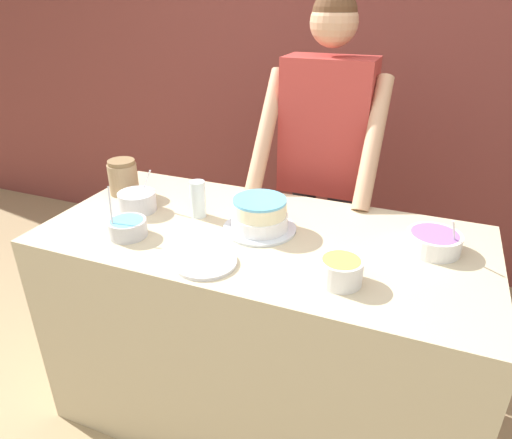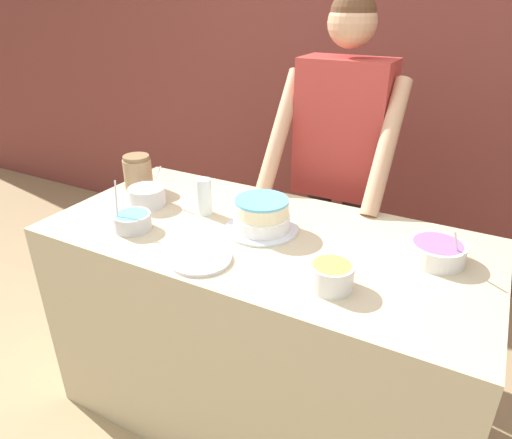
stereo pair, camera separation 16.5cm
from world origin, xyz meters
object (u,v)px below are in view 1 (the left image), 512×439
Objects in this scene: frosting_bowl_yellow at (341,270)px; drinking_glass at (198,199)px; cake at (260,216)px; person_baker at (325,148)px; frosting_bowl_purple at (434,241)px; stoneware_jar at (123,177)px; frosting_bowl_white at (137,201)px; frosting_bowl_blue at (127,227)px; ceramic_plate at (205,262)px.

frosting_bowl_yellow is 0.92× the size of drinking_glass.
person_baker is at bearing 82.83° from cake.
stoneware_jar is (-1.32, 0.02, 0.04)m from frosting_bowl_purple.
frosting_bowl_yellow is at bearing -13.21° from frosting_bowl_white.
person_baker reaches higher than frosting_bowl_yellow.
stoneware_jar reaches higher than frosting_bowl_yellow.
frosting_bowl_yellow is 0.80m from frosting_bowl_blue.
frosting_bowl_yellow is (0.28, -0.89, -0.10)m from person_baker.
frosting_bowl_purple is 0.98× the size of frosting_bowl_blue.
drinking_glass is at bearing -119.35° from person_baker.
cake is 2.03× the size of frosting_bowl_yellow.
person_baker reaches higher than stoneware_jar.
frosting_bowl_white reaches higher than frosting_bowl_yellow.
person_baker is 0.97m from ceramic_plate.
cake is 0.70m from stoneware_jar.
person_baker is at bearing 107.58° from frosting_bowl_yellow.
frosting_bowl_blue reaches higher than cake.
frosting_bowl_white reaches higher than cake.
frosting_bowl_blue reaches higher than frosting_bowl_purple.
frosting_bowl_white is 0.53m from ceramic_plate.
frosting_bowl_purple is 1.20× the size of stoneware_jar.
frosting_bowl_purple is 1.25× the size of drinking_glass.
frosting_bowl_blue is 0.42m from stoneware_jar.
drinking_glass is (-0.35, -0.63, -0.07)m from person_baker.
frosting_bowl_white is at bearing -170.01° from drinking_glass.
frosting_bowl_yellow is at bearing -0.60° from frosting_bowl_blue.
frosting_bowl_white is (-0.53, -0.03, -0.01)m from cake.
ceramic_plate is at bearing -104.63° from cake.
frosting_bowl_yellow is 1.11m from stoneware_jar.
drinking_glass is (-0.27, 0.02, 0.02)m from cake.
cake is at bearing -97.17° from person_baker.
person_baker is 0.79m from frosting_bowl_purple.
cake is 0.63m from frosting_bowl_purple.
stoneware_jar reaches higher than frosting_bowl_purple.
frosting_bowl_purple is 1.36× the size of frosting_bowl_yellow.
ceramic_plate is 0.74m from stoneware_jar.
frosting_bowl_purple is 1.16m from frosting_bowl_white.
ceramic_plate is (-0.08, -0.30, -0.05)m from cake.
frosting_bowl_white is at bearing -174.78° from frosting_bowl_purple.
person_baker is 0.92m from frosting_bowl_white.
frosting_bowl_white is 0.21m from stoneware_jar.
drinking_glass is 0.38m from ceramic_plate.
drinking_glass is 0.70× the size of ceramic_plate.
frosting_bowl_yellow is 0.92m from frosting_bowl_white.
frosting_bowl_purple is at bearing -1.08° from stoneware_jar.
drinking_glass is at bearing 175.91° from cake.
ceramic_plate is (-0.16, -0.95, -0.14)m from person_baker.
ceramic_plate is at bearing -33.06° from stoneware_jar.
frosting_bowl_yellow is at bearing -33.17° from cake.
frosting_bowl_yellow is at bearing 7.93° from ceramic_plate.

